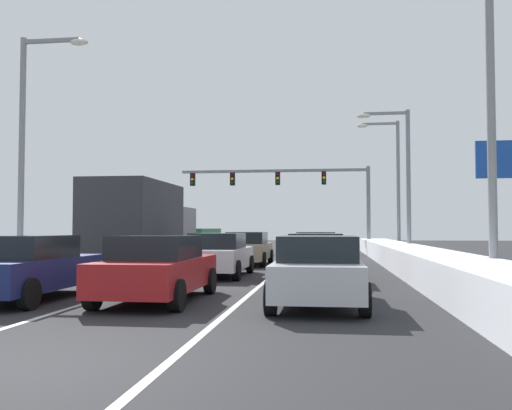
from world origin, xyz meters
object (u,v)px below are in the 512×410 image
Objects in this scene: suv_green_left_lane_third at (194,241)px; street_lamp_right_far at (392,175)px; sedan_black_right_lane_third at (316,249)px; street_lamp_left_mid at (31,133)px; sedan_maroon_right_lane_second at (316,257)px; box_truck_left_lane_second at (143,223)px; sedan_tan_center_lane_third at (248,248)px; street_lamp_right_mid at (401,170)px; traffic_light_gantry at (295,185)px; sedan_navy_left_lane_nearest at (28,267)px; sedan_white_center_lane_second at (219,254)px; sedan_red_center_lane_nearest at (157,268)px; street_lamp_right_near at (477,81)px; sedan_silver_right_lane_nearest at (318,270)px.

suv_green_left_lane_third is 0.58× the size of street_lamp_right_far.
suv_green_left_lane_third is at bearing 148.59° from sedan_black_right_lane_third.
sedan_black_right_lane_third is 0.51× the size of street_lamp_left_mid.
sedan_maroon_right_lane_second is 7.21m from box_truck_left_lane_second.
sedan_black_right_lane_third is 3.17m from sedan_tan_center_lane_third.
box_truck_left_lane_second reaches higher than suv_green_left_lane_third.
street_lamp_right_mid is (10.72, -0.20, 3.62)m from suv_green_left_lane_third.
suv_green_left_lane_third is 11.32m from street_lamp_right_mid.
traffic_light_gantry is 1.59× the size of street_lamp_left_mid.
sedan_maroon_right_lane_second is 8.05m from sedan_tan_center_lane_third.
sedan_navy_left_lane_nearest is (-6.45, -12.57, 0.00)m from sedan_black_right_lane_third.
sedan_white_center_lane_second is (-3.43, 1.19, 0.00)m from sedan_maroon_right_lane_second.
traffic_light_gantry reaches higher than sedan_red_center_lane_nearest.
street_lamp_right_near is at bearing 16.54° from sedan_red_center_lane_nearest.
suv_green_left_lane_third is 11.16m from street_lamp_left_mid.
street_lamp_right_mid is at bearing 37.46° from box_truck_left_lane_second.
street_lamp_left_mid is (-7.17, 0.16, 4.47)m from sedan_white_center_lane_second.
sedan_navy_left_lane_nearest is at bearing -122.98° from street_lamp_right_mid.
sedan_silver_right_lane_nearest is 12.60m from sedan_black_right_lane_third.
suv_green_left_lane_third is at bearing -111.44° from traffic_light_gantry.
sedan_white_center_lane_second is 22.12m from traffic_light_gantry.
suv_green_left_lane_third is 0.64× the size of street_lamp_right_mid.
street_lamp_right_mid is (-0.16, 13.91, -0.83)m from street_lamp_right_near.
sedan_maroon_right_lane_second is at bearing -7.30° from street_lamp_left_mid.
street_lamp_right_far reaches higher than sedan_navy_left_lane_nearest.
street_lamp_left_mid is (-7.30, -5.99, 4.47)m from sedan_tan_center_lane_third.
sedan_maroon_right_lane_second is 1.00× the size of sedan_black_right_lane_third.
sedan_maroon_right_lane_second is (-0.16, 5.67, 0.00)m from sedan_silver_right_lane_nearest.
sedan_tan_center_lane_third is at bearing 75.74° from sedan_navy_left_lane_nearest.
street_lamp_left_mid reaches higher than sedan_black_right_lane_third.
sedan_white_center_lane_second is 0.53× the size of street_lamp_right_far.
traffic_light_gantry is at bearing 103.35° from street_lamp_right_near.
box_truck_left_lane_second is 0.82× the size of street_lamp_left_mid.
sedan_navy_left_lane_nearest is 0.51× the size of street_lamp_left_mid.
street_lamp_right_near is at bearing -52.35° from suv_green_left_lane_third.
sedan_black_right_lane_third is 12.66m from street_lamp_left_mid.
street_lamp_left_mid is (-14.63, -9.37, 0.60)m from street_lamp_right_mid.
sedan_white_center_lane_second and sedan_tan_center_lane_third have the same top height.
sedan_black_right_lane_third is 0.32× the size of traffic_light_gantry.
sedan_silver_right_lane_nearest is 28.93m from traffic_light_gantry.
sedan_black_right_lane_third and sedan_tan_center_lane_third have the same top height.
street_lamp_right_mid reaches higher than traffic_light_gantry.
sedan_tan_center_lane_third is at bearing 88.75° from sedan_white_center_lane_second.
sedan_silver_right_lane_nearest is 1.00× the size of sedan_tan_center_lane_third.
street_lamp_right_far is (11.07, 15.14, 3.14)m from box_truck_left_lane_second.
street_lamp_right_far is (6.42, -5.20, 0.16)m from traffic_light_gantry.
sedan_white_center_lane_second is 0.49× the size of street_lamp_right_near.
street_lamp_right_near reaches higher than sedan_tan_center_lane_third.
sedan_maroon_right_lane_second is at bearing 40.58° from sedan_navy_left_lane_nearest.
street_lamp_right_mid reaches higher than sedan_red_center_lane_nearest.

